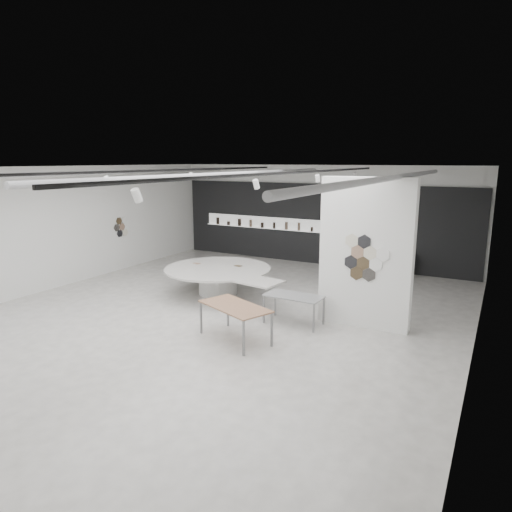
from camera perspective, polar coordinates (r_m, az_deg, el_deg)
The scene contains 7 objects.
room at distance 11.66m, azimuth -5.03°, elevation 2.45°, with size 12.02×14.02×3.82m.
back_wall_display at distance 17.85m, azimuth 7.46°, elevation 3.96°, with size 11.80×0.27×3.10m.
partition_column at distance 11.14m, azimuth 13.56°, elevation 0.29°, with size 2.20×0.38×3.60m.
display_island at distance 13.78m, azimuth -4.63°, elevation -2.63°, with size 4.29×3.67×0.82m.
sample_table_wood at distance 10.23m, azimuth -2.66°, elevation -6.54°, with size 1.91×1.44×0.80m.
sample_table_stone at distance 11.27m, azimuth 4.74°, elevation -5.23°, with size 1.43×0.74×0.73m.
kitchen_counter at distance 16.80m, azimuth 16.35°, elevation -0.79°, with size 1.50×0.59×1.18m.
Camera 1 is at (6.29, -9.57, 3.98)m, focal length 32.00 mm.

